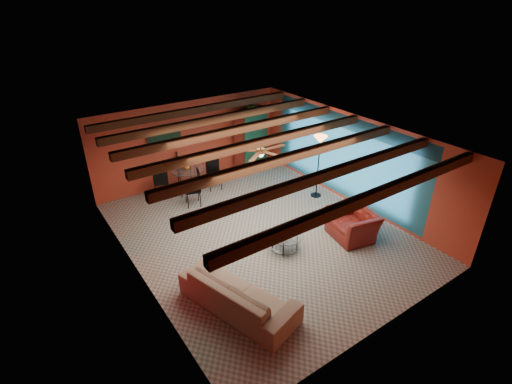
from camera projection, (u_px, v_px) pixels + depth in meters
room at (258, 149)px, 9.32m from camera, size 6.52×8.01×2.71m
sofa at (238, 294)px, 7.76m from camera, size 1.66×2.70×0.74m
armchair at (353, 224)px, 10.03m from camera, size 1.23×1.34×0.76m
coffee_table at (285, 242)px, 9.59m from camera, size 0.86×0.86×0.44m
dining_table at (188, 176)px, 12.13m from camera, size 2.73×2.73×1.14m
armoire at (251, 140)px, 13.65m from camera, size 1.32×0.92×2.10m
floor_lamp at (318, 167)px, 11.72m from camera, size 0.49×0.49×2.00m
ceiling_fan at (261, 151)px, 9.24m from camera, size 1.50×1.50×0.44m
painting at (164, 139)px, 12.00m from camera, size 1.05×0.03×0.65m
potted_plant at (251, 104)px, 13.05m from camera, size 0.53×0.50×0.47m
vase at (186, 157)px, 11.83m from camera, size 0.22×0.22×0.17m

